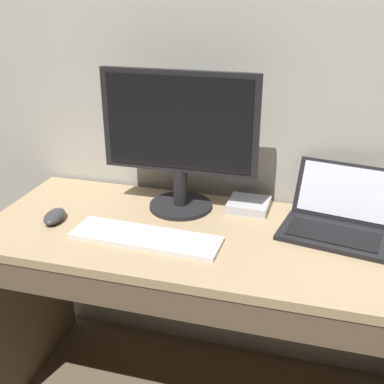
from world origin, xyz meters
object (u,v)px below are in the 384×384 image
object	(u,v)px
computer_mouse	(54,216)
external_drive_box	(249,205)
wired_keyboard	(146,237)
laptop_black	(337,223)
external_monitor	(179,138)

from	to	relation	value
computer_mouse	external_drive_box	bearing A→B (deg)	14.48
wired_keyboard	computer_mouse	distance (m)	0.35
laptop_black	external_monitor	distance (m)	0.59
wired_keyboard	external_drive_box	world-z (taller)	external_drive_box
external_monitor	computer_mouse	distance (m)	0.50
external_monitor	external_drive_box	xyz separation A→B (m)	(0.24, 0.07, -0.25)
external_monitor	wired_keyboard	distance (m)	0.36
wired_keyboard	external_drive_box	xyz separation A→B (m)	(0.28, 0.31, 0.01)
computer_mouse	external_drive_box	distance (m)	0.68
laptop_black	computer_mouse	size ratio (longest dim) A/B	3.28
external_monitor	external_drive_box	size ratio (longest dim) A/B	3.78
external_monitor	computer_mouse	size ratio (longest dim) A/B	4.68
external_monitor	wired_keyboard	world-z (taller)	external_monitor
external_monitor	laptop_black	bearing A→B (deg)	-3.40
laptop_black	external_monitor	world-z (taller)	external_monitor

